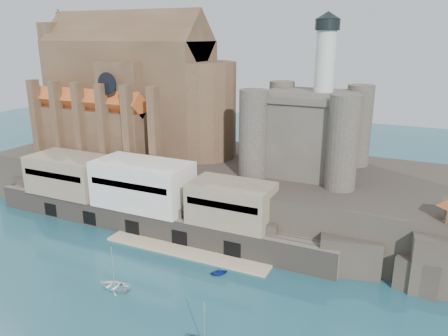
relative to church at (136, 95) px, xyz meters
The scene contains 7 objects.
ground 53.14m from the church, 60.03° to the right, with size 300.00×300.00×0.00m, color #1B4C5A.
promontory 29.58m from the church, ahead, with size 100.00×36.00×10.00m.
quay 28.37m from the church, 53.41° to the right, with size 70.00×12.00×13.05m.
church is the anchor object (origin of this frame).
castle_keep 40.39m from the church, ahead, with size 21.20×21.20×29.30m.
boat_6 48.91m from the church, 59.48° to the right, with size 3.59×1.04×5.03m, color white.
boat_7 49.45m from the church, 39.04° to the right, with size 2.37×1.45×2.74m, color navy.
Camera 1 is at (36.17, -39.31, 35.08)m, focal length 35.00 mm.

